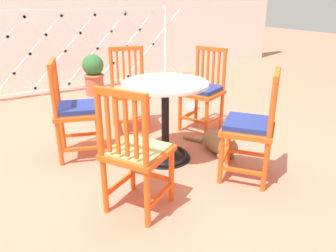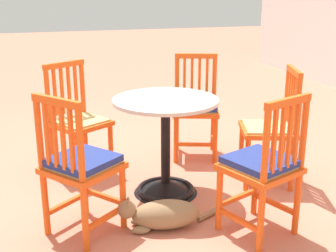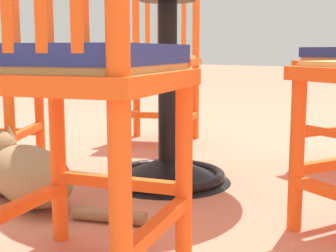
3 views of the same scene
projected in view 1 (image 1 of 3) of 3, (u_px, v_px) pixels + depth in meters
ground_plane at (154, 162)px, 3.00m from camera, size 24.00×24.00×0.00m
lattice_fence_panel at (82, 50)px, 5.14m from camera, size 3.74×0.06×1.29m
cafe_table at (165, 130)px, 2.99m from camera, size 0.76×0.76×0.73m
orange_chair_facing_out at (251, 128)px, 2.60m from camera, size 0.56×0.56×0.91m
orange_chair_near_fence at (203, 91)px, 3.60m from camera, size 0.52×0.52×0.91m
orange_chair_tucked_in at (129, 92)px, 3.62m from camera, size 0.50×0.50×0.91m
orange_chair_at_corner at (75, 111)px, 2.97m from camera, size 0.51×0.51×0.91m
orange_chair_by_planter at (136, 154)px, 2.19m from camera, size 0.55×0.55×0.91m
tabby_cat at (219, 144)px, 3.15m from camera, size 0.26×0.74×0.23m
terracotta_planter at (94, 74)px, 4.97m from camera, size 0.32×0.32×0.62m
pet_water_bowl at (193, 107)px, 4.44m from camera, size 0.17×0.17×0.05m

